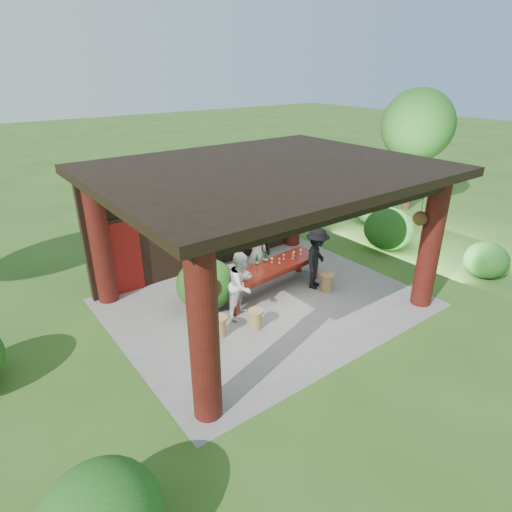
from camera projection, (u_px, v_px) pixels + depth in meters
ground at (265, 302)px, 10.95m from camera, size 90.00×90.00×0.00m
pavilion at (255, 219)px, 10.39m from camera, size 7.50×6.00×3.60m
wine_shelf at (232, 228)px, 12.63m from camera, size 2.58×0.39×2.27m
tasting_table at (271, 270)px, 11.23m from camera, size 3.19×1.09×0.75m
stool_near_left at (256, 319)px, 9.77m from camera, size 0.36×0.36×0.47m
stool_near_right at (327, 282)px, 11.40m from camera, size 0.38×0.38×0.51m
stool_far_left at (220, 326)px, 9.49m from camera, size 0.37×0.37×0.49m
host at (257, 253)px, 11.72m from camera, size 0.69×0.54×1.67m
guest_woman at (242, 285)px, 10.07m from camera, size 0.99×0.90×1.64m
guest_man at (317, 259)px, 11.36m from camera, size 1.26×1.10×1.69m
table_bottles at (262, 257)px, 11.29m from camera, size 0.38×0.14×0.31m
table_glasses at (287, 256)px, 11.55m from camera, size 1.07×0.21×0.15m
napkin_basket at (244, 276)px, 10.50m from camera, size 0.28×0.20×0.14m
shrubs at (288, 259)px, 12.04m from camera, size 14.99×9.98×1.36m
trees at (347, 144)px, 12.91m from camera, size 21.63×11.45×4.80m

